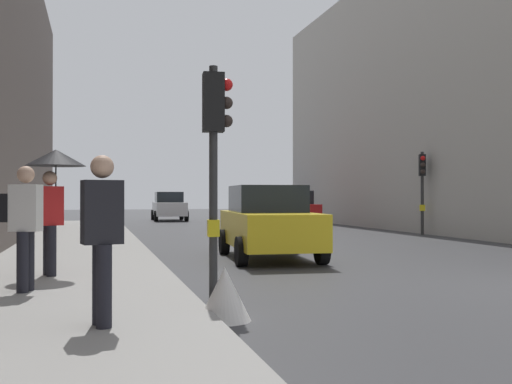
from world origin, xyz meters
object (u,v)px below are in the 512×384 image
pedestrian_with_black_backpack (23,220)px  car_yellow_taxi (269,222)px  traffic_light_near_left (215,139)px  car_red_sedan (290,209)px  traffic_light_mid_street (422,177)px  car_white_compact (169,206)px  pedestrian_in_dark_coat (102,232)px  car_blue_van (257,206)px  warning_sign_triangle (225,294)px  pedestrian_with_umbrella (54,176)px

pedestrian_with_black_backpack → car_yellow_taxi: bearing=43.2°
traffic_light_near_left → car_red_sedan: 20.67m
traffic_light_mid_street → car_white_compact: (-7.85, 16.05, -1.35)m
car_white_compact → pedestrian_in_dark_coat: bearing=-98.3°
car_yellow_taxi → pedestrian_with_black_backpack: pedestrian_with_black_backpack is taller
traffic_light_mid_street → traffic_light_near_left: 16.17m
car_blue_van → car_white_compact: same height
car_yellow_taxi → warning_sign_triangle: (-2.53, -6.66, -0.55)m
car_red_sedan → car_yellow_taxi: same height
car_blue_van → pedestrian_with_umbrella: (-10.30, -24.45, 0.96)m
car_yellow_taxi → car_blue_van: bearing=75.4°
pedestrian_in_dark_coat → warning_sign_triangle: 1.78m
traffic_light_near_left → pedestrian_in_dark_coat: bearing=-129.2°
car_red_sedan → pedestrian_in_dark_coat: (-9.17, -21.12, 0.25)m
traffic_light_near_left → car_yellow_taxi: (2.39, 5.37, -1.44)m
traffic_light_near_left → car_white_compact: (2.80, 28.22, -1.44)m
traffic_light_near_left → pedestrian_in_dark_coat: (-1.58, -1.94, -1.19)m
car_blue_van → warning_sign_triangle: bearing=-106.1°
warning_sign_triangle → car_blue_van: bearing=73.9°
car_blue_van → pedestrian_in_dark_coat: size_ratio=2.38×
car_red_sedan → car_white_compact: (-4.79, 9.04, 0.00)m
car_white_compact → car_red_sedan: bearing=-62.1°
car_yellow_taxi → warning_sign_triangle: car_yellow_taxi is taller
pedestrian_with_black_backpack → car_red_sedan: bearing=61.1°
pedestrian_with_black_backpack → warning_sign_triangle: size_ratio=2.72×
traffic_light_near_left → warning_sign_triangle: size_ratio=5.17×
pedestrian_with_umbrella → pedestrian_with_black_backpack: 1.84m
pedestrian_with_umbrella → car_white_compact: bearing=78.8°
car_white_compact → warning_sign_triangle: bearing=-95.7°
car_yellow_taxi → pedestrian_with_umbrella: size_ratio=2.02×
traffic_light_near_left → pedestrian_with_umbrella: (-2.32, 2.33, -0.48)m
car_yellow_taxi → pedestrian_with_black_backpack: 6.91m
pedestrian_with_umbrella → warning_sign_triangle: bearing=-58.9°
traffic_light_near_left → pedestrian_with_black_backpack: bearing=166.2°
car_blue_van → car_red_sedan: 7.62m
traffic_light_near_left → traffic_light_mid_street: bearing=48.8°
traffic_light_near_left → warning_sign_triangle: 2.37m
car_yellow_taxi → pedestrian_with_black_backpack: bearing=-136.8°
car_blue_van → pedestrian_with_umbrella: size_ratio=1.97×
car_white_compact → car_yellow_taxi: (-0.41, -22.84, 0.00)m
car_white_compact → pedestrian_with_black_backpack: (-5.44, -27.57, 0.29)m
car_white_compact → pedestrian_with_umbrella: 26.41m
pedestrian_with_umbrella → warning_sign_triangle: size_ratio=3.29×
traffic_light_near_left → car_blue_van: bearing=73.4°
car_blue_van → pedestrian_with_black_backpack: (-10.62, -26.14, 0.29)m
pedestrian_with_black_backpack → pedestrian_in_dark_coat: same height
pedestrian_with_umbrella → pedestrian_in_dark_coat: bearing=-80.2°
car_red_sedan → pedestrian_in_dark_coat: bearing=-113.5°
traffic_light_mid_street → pedestrian_in_dark_coat: traffic_light_mid_street is taller
car_red_sedan → pedestrian_with_umbrella: 19.57m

